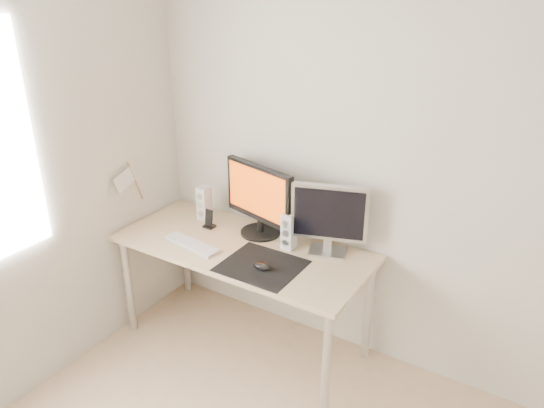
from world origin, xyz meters
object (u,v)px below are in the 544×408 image
at_px(mouse, 262,266).
at_px(desk, 243,257).
at_px(speaker_right, 289,231).
at_px(speaker_left, 204,203).
at_px(phone_dock, 209,222).
at_px(keyboard, 191,244).
at_px(main_monitor, 259,198).
at_px(second_monitor, 329,216).

relative_size(mouse, desk, 0.07).
distance_m(desk, speaker_right, 0.35).
distance_m(speaker_left, phone_dock, 0.16).
height_order(keyboard, phone_dock, phone_dock).
distance_m(main_monitor, second_monitor, 0.48).
bearing_deg(keyboard, speaker_right, 29.07).
bearing_deg(main_monitor, desk, -90.88).
relative_size(keyboard, phone_dock, 3.42).
distance_m(mouse, main_monitor, 0.50).
bearing_deg(second_monitor, phone_dock, -172.55).
bearing_deg(phone_dock, desk, -15.89).
bearing_deg(phone_dock, speaker_right, 3.63).
relative_size(main_monitor, speaker_right, 2.35).
bearing_deg(desk, speaker_left, 157.34).
height_order(main_monitor, second_monitor, main_monitor).
distance_m(main_monitor, speaker_right, 0.29).
xyz_separation_m(desk, phone_dock, (-0.33, 0.09, 0.12)).
height_order(main_monitor, speaker_right, main_monitor).
bearing_deg(speaker_right, second_monitor, 16.83).
relative_size(speaker_left, keyboard, 0.54).
bearing_deg(speaker_right, phone_dock, -176.37).
xyz_separation_m(main_monitor, phone_dock, (-0.33, -0.10, -0.22)).
height_order(main_monitor, speaker_left, main_monitor).
bearing_deg(speaker_left, main_monitor, 1.10).
height_order(mouse, phone_dock, phone_dock).
xyz_separation_m(speaker_left, phone_dock, (0.11, -0.09, -0.08)).
bearing_deg(phone_dock, keyboard, -76.88).
relative_size(mouse, speaker_right, 0.45).
bearing_deg(desk, mouse, -34.01).
distance_m(second_monitor, speaker_right, 0.27).
distance_m(speaker_left, keyboard, 0.40).
height_order(speaker_left, phone_dock, speaker_left).
distance_m(speaker_right, phone_dock, 0.59).
distance_m(desk, phone_dock, 0.36).
xyz_separation_m(second_monitor, speaker_left, (-0.92, -0.02, -0.13)).
relative_size(main_monitor, phone_dock, 4.31).
xyz_separation_m(second_monitor, keyboard, (-0.76, -0.36, -0.23)).
bearing_deg(keyboard, phone_dock, 103.12).
height_order(mouse, desk, mouse).
bearing_deg(keyboard, second_monitor, 25.59).
distance_m(second_monitor, keyboard, 0.87).
relative_size(desk, second_monitor, 3.64).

